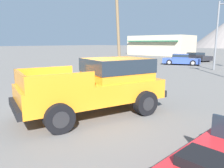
{
  "coord_description": "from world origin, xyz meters",
  "views": [
    {
      "loc": [
        5.78,
        -5.32,
        2.46
      ],
      "look_at": [
        0.43,
        0.75,
        0.93
      ],
      "focal_mm": 35.0,
      "sensor_mm": 36.0,
      "label": 1
    }
  ],
  "objects": [
    {
      "name": "parked_car_blue",
      "position": [
        -4.73,
        18.46,
        0.61
      ],
      "size": [
        4.37,
        3.07,
        1.21
      ],
      "rotation": [
        0.0,
        0.0,
        5.07
      ],
      "color": "#334C9E",
      "rests_on": "ground_plane"
    },
    {
      "name": "orange_pickup_truck",
      "position": [
        0.53,
        0.07,
        1.08
      ],
      "size": [
        3.4,
        5.47,
        1.91
      ],
      "rotation": [
        0.0,
        0.0,
        -0.31
      ],
      "color": "orange",
      "rests_on": "ground_plane"
    },
    {
      "name": "parked_car_dark",
      "position": [
        -5.38,
        24.6,
        0.59
      ],
      "size": [
        4.44,
        3.32,
        1.14
      ],
      "rotation": [
        0.0,
        0.0,
        4.28
      ],
      "color": "#232328",
      "rests_on": "ground_plane"
    },
    {
      "name": "ground_plane",
      "position": [
        0.0,
        0.0,
        0.0
      ],
      "size": [
        320.0,
        320.0,
        0.0
      ],
      "primitive_type": "plane",
      "color": "slate"
    },
    {
      "name": "palm_tree_tall",
      "position": [
        -11.6,
        15.58,
        6.9
      ],
      "size": [
        2.61,
        2.73,
        9.35
      ],
      "color": "brown",
      "rests_on": "ground_plane"
    },
    {
      "name": "storefront_building",
      "position": [
        -16.56,
        35.03,
        1.92
      ],
      "size": [
        11.84,
        7.7,
        3.84
      ],
      "color": "beige",
      "rests_on": "ground_plane"
    }
  ]
}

